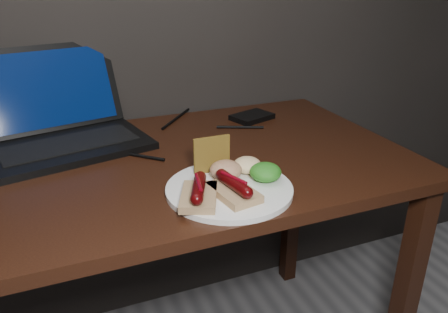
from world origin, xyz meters
name	(u,v)px	position (x,y,z in m)	size (l,w,h in m)	color
desk	(134,198)	(0.00, 1.38, 0.66)	(1.40, 0.70, 0.75)	black
laptop	(61,124)	(-0.14, 1.59, 0.80)	(0.46, 0.41, 0.25)	black
hard_drive	(252,117)	(0.42, 1.59, 0.76)	(0.12, 0.08, 0.02)	black
desk_cables	(130,140)	(0.03, 1.54, 0.75)	(0.81, 0.40, 0.01)	black
plate	(229,189)	(0.17, 1.17, 0.76)	(0.27, 0.27, 0.01)	white
bread_sausage_left	(199,193)	(0.09, 1.13, 0.78)	(0.11, 0.13, 0.04)	tan
bread_sausage_center	(234,188)	(0.16, 1.13, 0.78)	(0.09, 0.13, 0.04)	tan
crispbread	(212,154)	(0.16, 1.25, 0.80)	(0.09, 0.01, 0.09)	olive
salad_greens	(265,172)	(0.26, 1.17, 0.78)	(0.07, 0.07, 0.04)	#135F14
salsa_mound	(226,170)	(0.18, 1.21, 0.78)	(0.07, 0.07, 0.04)	maroon
coleslaw_mound	(247,165)	(0.24, 1.22, 0.78)	(0.06, 0.06, 0.04)	silver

